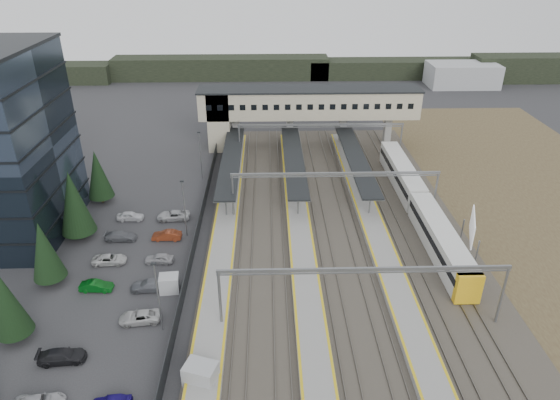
{
  "coord_description": "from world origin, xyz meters",
  "views": [
    {
      "loc": [
        2.87,
        -46.94,
        34.93
      ],
      "look_at": [
        4.43,
        12.25,
        4.0
      ],
      "focal_mm": 32.0,
      "sensor_mm": 36.0,
      "label": 1
    }
  ],
  "objects_px": {
    "billboard": "(472,228)",
    "relay_cabin_far": "(169,283)",
    "relay_cabin_near": "(201,375)",
    "train": "(419,204)",
    "footbridge": "(294,106)"
  },
  "relations": [
    {
      "from": "billboard",
      "to": "relay_cabin_far",
      "type": "bearing_deg",
      "value": -169.27
    },
    {
      "from": "relay_cabin_far",
      "to": "relay_cabin_near",
      "type": "bearing_deg",
      "value": -69.44
    },
    {
      "from": "relay_cabin_far",
      "to": "train",
      "type": "bearing_deg",
      "value": 26.2
    },
    {
      "from": "relay_cabin_near",
      "to": "billboard",
      "type": "bearing_deg",
      "value": 33.22
    },
    {
      "from": "relay_cabin_far",
      "to": "footbridge",
      "type": "distance_m",
      "value": 47.09
    },
    {
      "from": "relay_cabin_near",
      "to": "train",
      "type": "xyz_separation_m",
      "value": [
        27.22,
        29.4,
        0.87
      ]
    },
    {
      "from": "train",
      "to": "billboard",
      "type": "bearing_deg",
      "value": -66.69
    },
    {
      "from": "relay_cabin_near",
      "to": "billboard",
      "type": "distance_m",
      "value": 37.27
    },
    {
      "from": "relay_cabin_near",
      "to": "billboard",
      "type": "relative_size",
      "value": 0.56
    },
    {
      "from": "relay_cabin_near",
      "to": "billboard",
      "type": "xyz_separation_m",
      "value": [
        31.11,
        20.37,
        2.36
      ]
    },
    {
      "from": "relay_cabin_near",
      "to": "footbridge",
      "type": "height_order",
      "value": "footbridge"
    },
    {
      "from": "relay_cabin_near",
      "to": "footbridge",
      "type": "relative_size",
      "value": 0.08
    },
    {
      "from": "footbridge",
      "to": "train",
      "type": "bearing_deg",
      "value": -59.66
    },
    {
      "from": "relay_cabin_near",
      "to": "relay_cabin_far",
      "type": "bearing_deg",
      "value": 110.56
    },
    {
      "from": "relay_cabin_far",
      "to": "train",
      "type": "relative_size",
      "value": 0.06
    }
  ]
}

